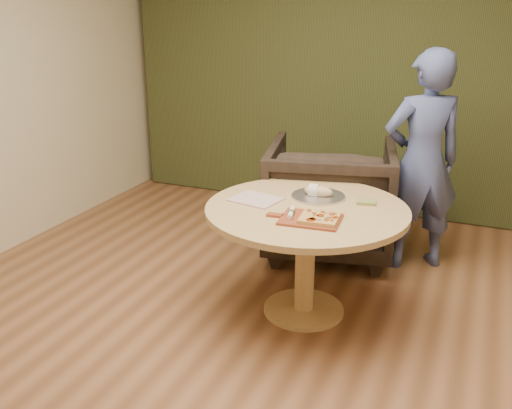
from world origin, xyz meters
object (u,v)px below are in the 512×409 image
at_px(pizza_paddle, 309,219).
at_px(cutlery_roll, 291,213).
at_px(pedestal_table, 306,228).
at_px(bread_roll, 317,191).
at_px(flatbread_pizza, 320,218).
at_px(serving_tray, 318,196).
at_px(person_standing, 422,162).
at_px(armchair, 330,193).

distance_m(pizza_paddle, cutlery_roll, 0.12).
xyz_separation_m(pedestal_table, bread_roll, (0.00, 0.21, 0.18)).
xyz_separation_m(flatbread_pizza, serving_tray, (-0.14, 0.43, -0.02)).
distance_m(cutlery_roll, serving_tray, 0.42).
relative_size(pizza_paddle, person_standing, 0.27).
distance_m(armchair, person_standing, 0.77).
distance_m(serving_tray, armchair, 0.88).
xyz_separation_m(flatbread_pizza, person_standing, (0.42, 1.26, 0.06)).
xyz_separation_m(pizza_paddle, flatbread_pizza, (0.07, -0.00, 0.02)).
bearing_deg(bread_roll, pizza_paddle, -79.42).
bearing_deg(cutlery_roll, bread_roll, 72.22).
relative_size(flatbread_pizza, cutlery_roll, 1.19).
bearing_deg(armchair, pizza_paddle, 86.92).
bearing_deg(cutlery_roll, flatbread_pizza, -16.42).
distance_m(flatbread_pizza, person_standing, 1.33).
xyz_separation_m(serving_tray, person_standing, (0.55, 0.83, 0.08)).
bearing_deg(pedestal_table, pizza_paddle, -69.28).
relative_size(flatbread_pizza, bread_roll, 1.22).
bearing_deg(pedestal_table, bread_roll, 89.08).
height_order(serving_tray, bread_roll, bread_roll).
relative_size(flatbread_pizza, armchair, 0.23).
relative_size(pizza_paddle, armchair, 0.45).
relative_size(pedestal_table, bread_roll, 6.67).
xyz_separation_m(pizza_paddle, serving_tray, (-0.07, 0.42, -0.00)).
height_order(pedestal_table, flatbread_pizza, flatbread_pizza).
bearing_deg(pedestal_table, cutlery_roll, -98.61).
distance_m(pedestal_table, armchair, 1.05).
bearing_deg(flatbread_pizza, bread_roll, 108.95).
xyz_separation_m(serving_tray, armchair, (-0.14, 0.83, -0.25)).
height_order(pedestal_table, person_standing, person_standing).
xyz_separation_m(pedestal_table, armchair, (-0.13, 1.03, -0.10)).
xyz_separation_m(pedestal_table, cutlery_roll, (-0.03, -0.21, 0.17)).
xyz_separation_m(pedestal_table, pizza_paddle, (0.08, -0.22, 0.15)).
xyz_separation_m(armchair, person_standing, (0.69, 0.00, 0.33)).
bearing_deg(armchair, serving_tray, 86.94).
bearing_deg(pizza_paddle, person_standing, 64.62).
bearing_deg(flatbread_pizza, person_standing, 71.72).
bearing_deg(person_standing, cutlery_roll, 33.82).
xyz_separation_m(flatbread_pizza, bread_roll, (-0.15, 0.43, 0.02)).
height_order(cutlery_roll, person_standing, person_standing).
relative_size(pedestal_table, person_standing, 0.77).
bearing_deg(flatbread_pizza, pizza_paddle, 177.93).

